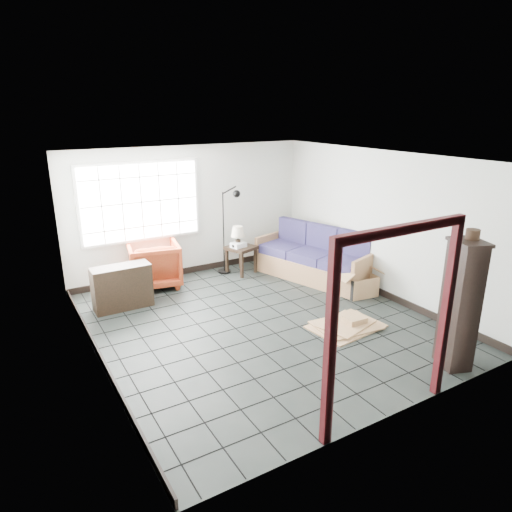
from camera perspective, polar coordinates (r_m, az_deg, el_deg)
ground at (r=7.41m, az=0.53°, el=-8.25°), size 5.50×5.50×0.00m
room_shell at (r=6.86m, az=0.45°, el=4.52°), size 5.02×5.52×2.61m
window_panel at (r=8.89m, az=-14.21°, el=6.58°), size 2.32×0.08×1.52m
doorway_trim at (r=4.94m, az=17.09°, el=-5.48°), size 1.80×0.08×2.20m
futon_sofa at (r=9.24m, az=7.46°, el=-0.43°), size 1.55×2.53×1.05m
armchair at (r=8.92m, az=-12.65°, el=-0.75°), size 1.07×1.03×0.95m
side_table at (r=9.39m, az=-1.87°, el=0.63°), size 0.66×0.66×0.58m
table_lamp at (r=9.26m, az=-2.28°, el=2.96°), size 0.31×0.31×0.43m
projector at (r=9.29m, az=-2.22°, el=1.41°), size 0.32×0.28×0.10m
floor_lamp at (r=9.30m, az=-3.26°, el=3.58°), size 0.48×0.41×1.81m
console_shelf at (r=8.10m, az=-16.40°, el=-3.75°), size 0.97×0.38×0.76m
tall_shelf at (r=6.44m, az=24.17°, el=-5.52°), size 0.51×0.57×1.74m
pot at (r=6.22m, az=25.47°, el=2.46°), size 0.20×0.20×0.13m
open_box at (r=8.58m, az=12.77°, el=-3.57°), size 0.96×0.56×0.51m
cardboard_pile at (r=7.38m, az=11.32°, el=-8.40°), size 1.18×0.90×0.16m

